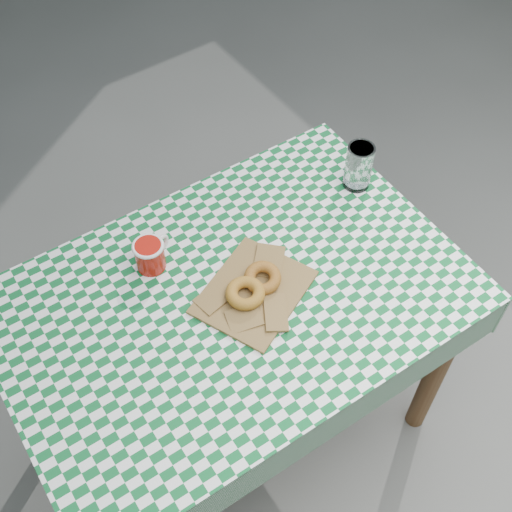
{
  "coord_description": "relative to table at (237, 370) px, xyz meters",
  "views": [
    {
      "loc": [
        -0.62,
        -0.96,
        2.11
      ],
      "look_at": [
        -0.03,
        -0.14,
        0.79
      ],
      "focal_mm": 46.71,
      "sensor_mm": 36.0,
      "label": 1
    }
  ],
  "objects": [
    {
      "name": "table",
      "position": [
        0.0,
        0.0,
        0.0
      ],
      "size": [
        1.14,
        0.78,
        0.75
      ],
      "primitive_type": "cube",
      "rotation": [
        0.0,
        0.0,
        -0.03
      ],
      "color": "brown",
      "rests_on": "ground"
    },
    {
      "name": "paper_bag",
      "position": [
        0.05,
        -0.02,
        0.39
      ],
      "size": [
        0.33,
        0.31,
        0.01
      ],
      "primitive_type": "cube",
      "rotation": [
        0.0,
        0.0,
        0.41
      ],
      "color": "olive",
      "rests_on": "tablecloth"
    },
    {
      "name": "ground",
      "position": [
        0.13,
        0.19,
        -0.38
      ],
      "size": [
        60.0,
        60.0,
        0.0
      ],
      "primitive_type": "plane",
      "color": "#54534E",
      "rests_on": "ground"
    },
    {
      "name": "bagel_back",
      "position": [
        0.08,
        -0.01,
        0.41
      ],
      "size": [
        0.13,
        0.13,
        0.03
      ],
      "primitive_type": "torus",
      "rotation": [
        0.0,
        0.0,
        -0.59
      ],
      "color": "#97631F",
      "rests_on": "paper_bag"
    },
    {
      "name": "bagel_front",
      "position": [
        0.02,
        -0.03,
        0.41
      ],
      "size": [
        0.11,
        0.11,
        0.03
      ],
      "primitive_type": "torus",
      "rotation": [
        0.0,
        0.0,
        -0.12
      ],
      "color": "#A27521",
      "rests_on": "paper_bag"
    },
    {
      "name": "coffee_mug",
      "position": [
        -0.12,
        0.2,
        0.42
      ],
      "size": [
        0.19,
        0.19,
        0.08
      ],
      "primitive_type": null,
      "rotation": [
        0.0,
        0.0,
        0.37
      ],
      "color": "#A1130A",
      "rests_on": "tablecloth"
    },
    {
      "name": "tablecloth",
      "position": [
        0.0,
        -0.0,
        0.38
      ],
      "size": [
        1.16,
        0.8,
        0.01
      ],
      "primitive_type": "cube",
      "rotation": [
        0.0,
        0.0,
        -0.03
      ],
      "color": "#0D5928",
      "rests_on": "table"
    },
    {
      "name": "drinking_glass",
      "position": [
        0.49,
        0.12,
        0.45
      ],
      "size": [
        0.08,
        0.08,
        0.14
      ],
      "primitive_type": "cylinder",
      "rotation": [
        0.0,
        0.0,
        -0.03
      ],
      "color": "silver",
      "rests_on": "tablecloth"
    }
  ]
}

